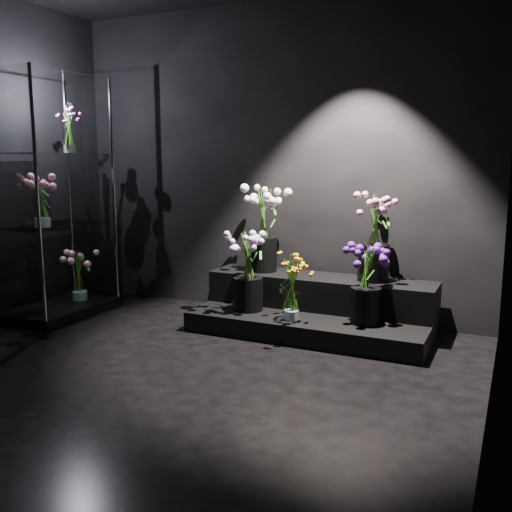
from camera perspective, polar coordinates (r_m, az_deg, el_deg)
The scene contains 13 objects.
floor at distance 3.80m, azimuth -10.91°, elevation -12.54°, with size 4.00×4.00×0.00m, color black.
wall_back at distance 5.26m, azimuth 1.57°, elevation 9.42°, with size 4.00×4.00×0.00m, color black.
wall_right at distance 2.83m, azimuth 23.36°, elevation 8.35°, with size 4.00×4.00×0.00m, color black.
display_riser at distance 4.86m, azimuth 5.96°, elevation -5.22°, with size 1.95×0.86×0.43m.
display_case at distance 5.42m, azimuth -19.43°, elevation 5.48°, with size 0.59×0.98×2.16m.
bouquet_orange_bells at distance 4.51m, azimuth 3.59°, elevation -3.02°, with size 0.28×0.28×0.52m.
bouquet_lilac at distance 4.76m, azimuth -0.80°, elevation -1.05°, with size 0.46×0.46×0.65m.
bouquet_purple at distance 4.46m, azimuth 10.98°, elevation -2.50°, with size 0.35×0.35×0.59m.
bouquet_cream_roses at distance 5.04m, azimuth 0.72°, elevation 3.43°, with size 0.40×0.40×0.77m.
bouquet_pink_roses at distance 4.73m, azimuth 11.78°, elevation 2.40°, with size 0.51×0.51×0.71m.
bouquet_case_pink at distance 5.25m, azimuth -20.69°, elevation 5.32°, with size 0.38×0.38×0.46m.
bouquet_case_magenta at distance 5.49m, azimuth -18.23°, elevation 11.91°, with size 0.26×0.26×0.40m.
bouquet_case_base_pink at distance 5.63m, azimuth -17.30°, elevation -1.74°, with size 0.44×0.44×0.47m.
Camera 1 is at (2.09, -2.83, 1.43)m, focal length 40.00 mm.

